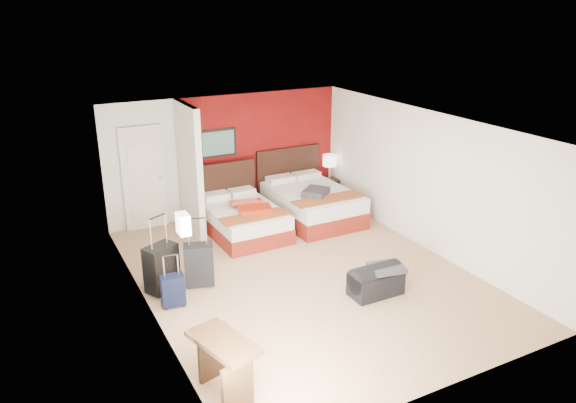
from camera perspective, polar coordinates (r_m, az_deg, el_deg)
ground at (r=9.20m, az=1.50°, el=-7.53°), size 6.50×6.50×0.00m
room_walls at (r=9.40m, az=-10.19°, el=1.11°), size 5.02×6.52×2.50m
red_accent_panel at (r=11.77m, az=-2.91°, el=5.20°), size 3.50×0.04×2.50m
partition_wall at (r=10.61m, az=-10.11°, el=3.25°), size 0.12×1.20×2.50m
entry_door at (r=11.04m, az=-14.69°, el=2.33°), size 0.82×0.06×2.05m
bed_left at (r=10.64m, az=-4.60°, el=-2.02°), size 1.30×1.84×0.54m
bed_right at (r=11.36m, az=2.53°, el=-0.32°), size 1.48×2.09×0.62m
red_suitcase_open at (r=10.48m, az=-3.93°, el=-0.47°), size 0.77×0.94×0.10m
jacket_bundle at (r=10.95m, az=2.89°, el=0.95°), size 0.69×0.67×0.13m
nightstand at (r=12.47m, az=4.25°, el=1.22°), size 0.38×0.38×0.50m
table_lamp at (r=12.31m, az=4.32°, el=3.56°), size 0.40×0.40×0.56m
suitcase_black at (r=8.76m, az=-12.92°, el=-6.86°), size 0.58×0.50×0.74m
suitcase_charcoal at (r=8.83m, az=-9.16°, el=-6.60°), size 0.51×0.40×0.67m
suitcase_navy at (r=8.37m, az=-11.79°, el=-9.13°), size 0.36×0.24×0.47m
duffel_bag at (r=8.63m, az=9.05°, el=-8.24°), size 0.80×0.43×0.41m
jacket_draped at (r=8.57m, az=10.14°, el=-6.74°), size 0.57×0.51×0.07m
desk at (r=6.51m, az=-6.56°, el=-16.73°), size 0.67×0.98×0.74m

